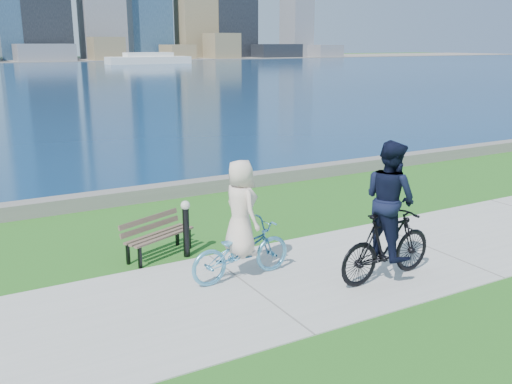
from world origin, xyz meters
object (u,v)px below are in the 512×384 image
cyclist_woman (241,235)px  cyclist_man (388,223)px  park_bench (156,233)px  bollard_lamp (186,225)px

cyclist_woman → cyclist_man: (2.14, -1.26, 0.24)m
park_bench → cyclist_man: size_ratio=0.64×
park_bench → bollard_lamp: size_ratio=1.39×
cyclist_woman → bollard_lamp: bearing=12.9°
bollard_lamp → cyclist_woman: 1.51m
cyclist_woman → cyclist_man: 2.50m
park_bench → cyclist_woman: cyclist_woman is taller
cyclist_woman → cyclist_man: size_ratio=0.86×
bollard_lamp → cyclist_man: 3.74m
bollard_lamp → cyclist_man: (2.55, -2.70, 0.40)m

